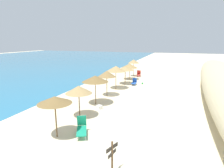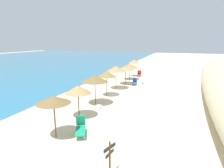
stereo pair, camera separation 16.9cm
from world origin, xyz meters
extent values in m
plane|color=beige|center=(0.00, 0.00, 0.00)|extent=(160.00, 160.00, 0.00)
cylinder|color=brown|center=(-11.71, 2.05, 1.21)|extent=(0.09, 0.09, 2.42)
cone|color=olive|center=(-11.71, 2.05, 2.50)|extent=(2.14, 2.14, 0.46)
cylinder|color=brown|center=(-8.28, 2.29, 1.08)|extent=(0.08, 0.08, 2.15)
cone|color=tan|center=(-8.28, 2.29, 2.31)|extent=(2.12, 2.12, 0.62)
cylinder|color=brown|center=(-4.90, 2.40, 1.19)|extent=(0.07, 0.07, 2.38)
cone|color=olive|center=(-4.90, 2.40, 2.54)|extent=(2.53, 2.53, 0.61)
cylinder|color=brown|center=(-1.84, 2.40, 1.17)|extent=(0.08, 0.08, 2.34)
cone|color=olive|center=(-1.84, 2.40, 2.52)|extent=(2.04, 2.04, 0.68)
cylinder|color=brown|center=(1.56, 2.48, 1.21)|extent=(0.08, 0.08, 2.43)
cone|color=tan|center=(1.56, 2.48, 2.62)|extent=(2.48, 2.48, 0.70)
cylinder|color=brown|center=(4.56, 2.09, 1.09)|extent=(0.09, 0.09, 2.18)
cone|color=tan|center=(4.56, 2.09, 2.26)|extent=(2.54, 2.54, 0.46)
cylinder|color=brown|center=(8.05, 2.38, 1.01)|extent=(0.08, 0.08, 2.02)
cone|color=#9E7F4C|center=(8.05, 2.38, 2.22)|extent=(2.58, 2.58, 0.69)
cylinder|color=brown|center=(10.96, 2.41, 1.23)|extent=(0.07, 0.07, 2.46)
cone|color=tan|center=(10.96, 2.41, 2.62)|extent=(1.94, 1.94, 0.63)
cube|color=blue|center=(4.43, 0.76, 0.29)|extent=(1.25, 0.67, 0.07)
cube|color=blue|center=(5.00, 0.79, 0.62)|extent=(0.28, 0.61, 0.64)
cylinder|color=silver|center=(3.90, 0.98, 0.13)|extent=(0.04, 0.04, 0.26)
cylinder|color=silver|center=(3.94, 0.47, 0.13)|extent=(0.04, 0.04, 0.26)
cylinder|color=silver|center=(4.93, 1.04, 0.13)|extent=(0.04, 0.04, 0.26)
cylinder|color=silver|center=(4.96, 0.54, 0.13)|extent=(0.04, 0.04, 0.26)
cube|color=#199972|center=(-11.08, 0.60, 0.36)|extent=(1.60, 1.22, 0.07)
cube|color=#199972|center=(-10.45, 0.91, 0.77)|extent=(0.58, 0.71, 0.81)
cylinder|color=silver|center=(-11.75, 0.55, 0.16)|extent=(0.04, 0.04, 0.32)
cylinder|color=silver|center=(-11.52, 0.08, 0.16)|extent=(0.04, 0.04, 0.32)
cylinder|color=silver|center=(-10.63, 1.12, 0.16)|extent=(0.04, 0.04, 0.32)
cylinder|color=silver|center=(-10.40, 0.64, 0.16)|extent=(0.04, 0.04, 0.32)
cube|color=red|center=(11.13, 1.50, 0.32)|extent=(1.31, 0.83, 0.07)
cube|color=red|center=(11.69, 1.59, 0.66)|extent=(0.29, 0.67, 0.68)
cylinder|color=silver|center=(10.57, 1.69, 0.14)|extent=(0.04, 0.04, 0.28)
cylinder|color=silver|center=(10.65, 1.15, 0.14)|extent=(0.04, 0.04, 0.28)
cylinder|color=silver|center=(11.60, 1.86, 0.14)|extent=(0.04, 0.04, 0.28)
cylinder|color=silver|center=(11.68, 1.31, 0.14)|extent=(0.04, 0.04, 0.28)
cylinder|color=brown|center=(-13.84, -2.49, 0.84)|extent=(0.09, 0.09, 1.67)
cube|color=#332D28|center=(-13.84, -2.49, 1.37)|extent=(0.81, 0.29, 0.18)
cube|color=#332D28|center=(-13.84, -2.49, 1.07)|extent=(0.72, 0.15, 0.16)
sphere|color=green|center=(5.33, -0.26, 0.13)|extent=(0.25, 0.25, 0.25)
cube|color=white|center=(-6.12, 1.50, 0.19)|extent=(0.53, 0.54, 0.38)
camera|label=1|loc=(-21.14, -5.09, 6.08)|focal=30.59mm
camera|label=2|loc=(-21.08, -5.24, 6.08)|focal=30.59mm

